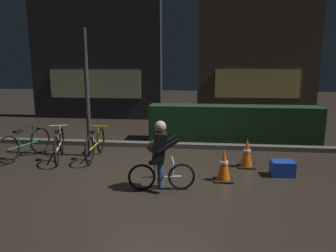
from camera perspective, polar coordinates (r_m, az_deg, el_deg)
ground_plane at (r=6.36m, az=-2.42°, el=-9.00°), size 40.00×40.00×0.00m
sidewalk_curb at (r=8.42m, az=-0.14°, el=-3.46°), size 12.00×0.24×0.12m
hedge_row at (r=9.19m, az=11.73°, el=0.45°), size 4.80×0.70×1.02m
storefront_left at (r=13.11m, az=-12.89°, el=11.58°), size 5.23×0.54×4.69m
storefront_right at (r=13.26m, az=15.88°, el=12.38°), size 4.68×0.54×5.13m
street_post at (r=7.62m, az=-14.42°, el=5.61°), size 0.10×0.10×2.99m
parked_bike_leftmost at (r=8.13m, az=-24.48°, el=-3.02°), size 0.53×1.56×0.74m
parked_bike_left_mid at (r=7.75m, az=-19.09°, el=-3.22°), size 0.59×1.58×0.76m
parked_bike_center_left at (r=7.60m, az=-13.00°, el=-3.25°), size 0.46×1.59×0.73m
traffic_cone_near at (r=6.11m, az=10.08°, el=-7.00°), size 0.36×0.36×0.63m
traffic_cone_far at (r=7.00m, az=14.07°, el=-4.79°), size 0.36×0.36×0.64m
blue_crate at (r=6.72m, az=20.00°, el=-7.22°), size 0.46×0.34×0.30m
cyclist at (r=5.51m, az=-1.44°, el=-5.34°), size 1.18×0.50×1.25m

